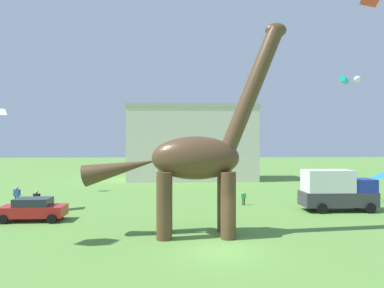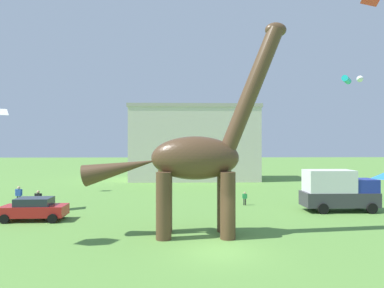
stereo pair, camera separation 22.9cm
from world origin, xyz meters
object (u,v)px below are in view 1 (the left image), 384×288
object	(u,v)px
parked_box_truck	(336,190)
dinosaur_sculpture	(195,158)
person_near_flyer	(244,197)
person_vendor_side	(37,199)
parked_sedan_left	(33,209)
person_strolling_adult	(17,194)
kite_high_right	(347,80)
kite_near_low	(369,2)

from	to	relation	value
parked_box_truck	dinosaur_sculpture	bearing A→B (deg)	-149.13
person_near_flyer	person_vendor_side	world-z (taller)	person_vendor_side
parked_box_truck	person_vendor_side	world-z (taller)	parked_box_truck
parked_sedan_left	person_vendor_side	size ratio (longest dim) A/B	2.72
parked_sedan_left	person_near_flyer	bearing A→B (deg)	18.10
person_strolling_adult	kite_high_right	size ratio (longest dim) A/B	0.58
person_vendor_side	kite_high_right	xyz separation A→B (m)	(31.99, 14.56, 12.26)
person_strolling_adult	kite_near_low	distance (m)	29.61
person_vendor_side	kite_near_low	size ratio (longest dim) A/B	1.06
person_near_flyer	person_vendor_side	distance (m)	16.76
parked_box_truck	person_strolling_adult	xyz separation A→B (m)	(-25.91, 3.32, -0.66)
parked_box_truck	person_near_flyer	bearing A→B (deg)	157.05
parked_box_truck	person_vendor_side	xyz separation A→B (m)	(-23.37, 1.09, -0.70)
parked_box_truck	person_vendor_side	size ratio (longest dim) A/B	3.60
person_strolling_adult	kite_near_low	size ratio (longest dim) A/B	1.10
dinosaur_sculpture	parked_sedan_left	size ratio (longest dim) A/B	2.87
parked_sedan_left	kite_near_low	distance (m)	25.04
person_strolling_adult	parked_sedan_left	bearing A→B (deg)	7.79
dinosaur_sculpture	parked_sedan_left	bearing A→B (deg)	131.22
person_near_flyer	kite_near_low	size ratio (longest dim) A/B	0.77
parked_box_truck	kite_near_low	size ratio (longest dim) A/B	3.80
dinosaur_sculpture	person_near_flyer	distance (m)	11.31
person_vendor_side	person_near_flyer	bearing A→B (deg)	177.04
person_vendor_side	kite_high_right	distance (m)	37.22
kite_high_right	dinosaur_sculpture	bearing A→B (deg)	-131.75
person_near_flyer	person_strolling_adult	size ratio (longest dim) A/B	0.70
dinosaur_sculpture	kite_near_low	world-z (taller)	kite_near_low
parked_sedan_left	person_near_flyer	size ratio (longest dim) A/B	3.75
person_vendor_side	parked_sedan_left	bearing A→B (deg)	99.65
parked_sedan_left	person_vendor_side	distance (m)	3.90
dinosaur_sculpture	person_near_flyer	world-z (taller)	dinosaur_sculpture
kite_near_low	parked_sedan_left	bearing A→B (deg)	169.89
parked_box_truck	kite_high_right	bearing A→B (deg)	61.36
person_near_flyer	kite_high_right	bearing A→B (deg)	135.42
parked_box_truck	kite_near_low	distance (m)	13.63
parked_box_truck	kite_near_low	world-z (taller)	kite_near_low
dinosaur_sculpture	person_vendor_side	distance (m)	14.75
parked_sedan_left	kite_high_right	size ratio (longest dim) A/B	1.52
kite_high_right	parked_box_truck	bearing A→B (deg)	-118.84
parked_sedan_left	kite_high_right	bearing A→B (deg)	29.27
dinosaur_sculpture	parked_sedan_left	distance (m)	12.07
person_vendor_side	kite_high_right	bearing A→B (deg)	-164.56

